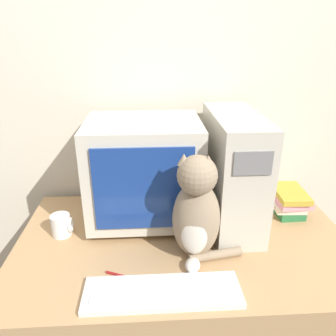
{
  "coord_description": "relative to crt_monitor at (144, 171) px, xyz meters",
  "views": [
    {
      "loc": [
        -0.13,
        -0.69,
        1.53
      ],
      "look_at": [
        -0.06,
        0.43,
        1.06
      ],
      "focal_mm": 35.0,
      "sensor_mm": 36.0,
      "label": 1
    }
  ],
  "objects": [
    {
      "name": "mug",
      "position": [
        -0.33,
        -0.11,
        -0.18
      ],
      "size": [
        0.08,
        0.08,
        0.09
      ],
      "color": "white",
      "rests_on": "desk"
    },
    {
      "name": "cat",
      "position": [
        0.18,
        -0.27,
        -0.04
      ],
      "size": [
        0.27,
        0.22,
        0.4
      ],
      "rotation": [
        0.0,
        0.0,
        -0.23
      ],
      "color": "gray",
      "rests_on": "desk"
    },
    {
      "name": "desk",
      "position": [
        0.15,
        -0.17,
        -0.61
      ],
      "size": [
        1.31,
        0.78,
        0.77
      ],
      "color": "tan",
      "rests_on": "ground_plane"
    },
    {
      "name": "computer_tower",
      "position": [
        0.36,
        -0.03,
        0.01
      ],
      "size": [
        0.19,
        0.47,
        0.47
      ],
      "color": "beige",
      "rests_on": "desk"
    },
    {
      "name": "keyboard",
      "position": [
        0.05,
        -0.46,
        -0.22
      ],
      "size": [
        0.49,
        0.15,
        0.02
      ],
      "color": "silver",
      "rests_on": "desk"
    },
    {
      "name": "pen",
      "position": [
        -0.07,
        -0.37,
        -0.22
      ],
      "size": [
        0.13,
        0.06,
        0.01
      ],
      "color": "maroon",
      "rests_on": "desk"
    },
    {
      "name": "wall_back",
      "position": [
        0.15,
        0.29,
        0.26
      ],
      "size": [
        7.0,
        0.05,
        2.5
      ],
      "color": "beige",
      "rests_on": "ground_plane"
    },
    {
      "name": "crt_monitor",
      "position": [
        0.0,
        0.0,
        0.0
      ],
      "size": [
        0.46,
        0.37,
        0.44
      ],
      "color": "beige",
      "rests_on": "desk"
    },
    {
      "name": "book_stack",
      "position": [
        0.64,
        0.01,
        -0.17
      ],
      "size": [
        0.15,
        0.22,
        0.11
      ],
      "color": "#28703D",
      "rests_on": "desk"
    }
  ]
}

